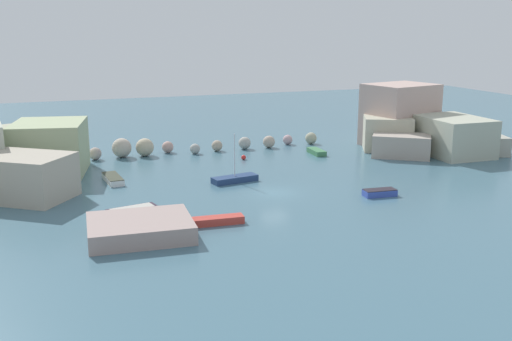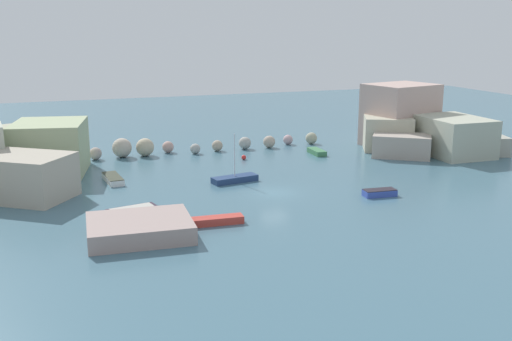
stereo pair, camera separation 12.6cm
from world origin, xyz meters
The scene contains 11 objects.
cove_water centered at (0.00, 0.00, 0.00)m, with size 160.00×160.00×0.00m, color #42697A.
cliff_headland_right centered at (24.79, 13.21, 2.63)m, with size 19.84×19.63×7.96m.
rock_breakwater centered at (-6.67, 20.62, 0.95)m, with size 33.17×3.14×2.29m.
stone_dock centered at (-13.80, -7.68, 0.67)m, with size 7.56×6.15×1.35m, color #A48D86.
channel_buoy centered at (1.87, 14.51, 0.28)m, with size 0.56×0.56×0.56m, color red.
moored_boat_0 centered at (-2.25, 5.14, 0.33)m, with size 4.86×2.31×4.89m.
moored_boat_1 centered at (-7.55, -6.84, 0.30)m, with size 4.15×1.41×0.60m.
moored_boat_2 centered at (-13.59, -2.42, 0.38)m, with size 4.33×2.24×0.73m.
moored_boat_3 centered at (11.24, 14.44, 0.29)m, with size 1.35×3.31×0.59m.
moored_boat_4 centered at (-13.72, 9.33, 0.32)m, with size 1.77×4.42×0.63m.
moored_boat_5 centered at (8.72, -4.22, 0.32)m, with size 3.12×1.49×0.63m.
Camera 1 is at (-20.16, -50.33, 15.32)m, focal length 42.21 mm.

